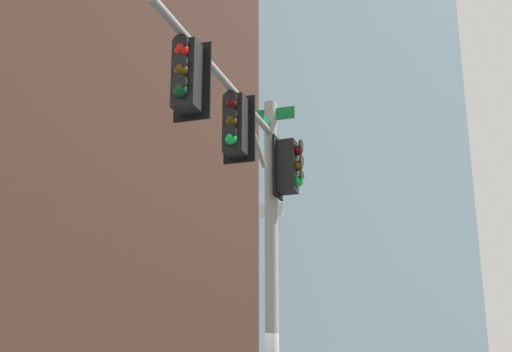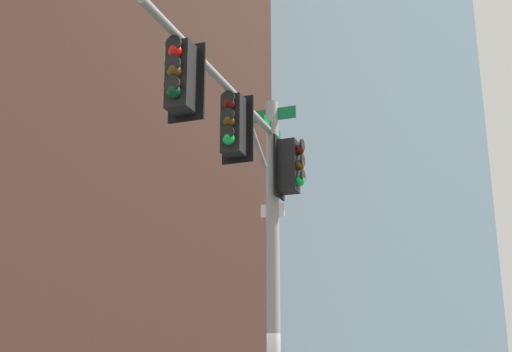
# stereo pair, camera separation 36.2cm
# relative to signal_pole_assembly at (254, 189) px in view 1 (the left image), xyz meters

# --- Properties ---
(signal_pole_assembly) EXTENTS (3.95, 4.23, 6.87)m
(signal_pole_assembly) POSITION_rel_signal_pole_assembly_xyz_m (0.00, 0.00, 0.00)
(signal_pole_assembly) COLOR gray
(signal_pole_assembly) RESTS_ON ground_plane
(building_brick_midblock) EXTENTS (18.48, 19.20, 41.80)m
(building_brick_midblock) POSITION_rel_signal_pole_assembly_xyz_m (41.22, -24.89, 16.08)
(building_brick_midblock) COLOR brown
(building_brick_midblock) RESTS_ON ground_plane
(building_glass_tower) EXTENTS (24.58, 29.27, 56.49)m
(building_glass_tower) POSITION_rel_signal_pole_assembly_xyz_m (39.79, -18.56, 23.43)
(building_glass_tower) COLOR #8CB2C6
(building_glass_tower) RESTS_ON ground_plane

